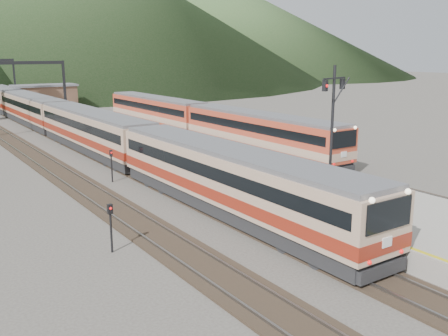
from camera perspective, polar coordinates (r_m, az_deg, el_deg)
track_main at (r=45.37m, az=-13.98°, el=1.52°), size 2.60×200.00×0.23m
track_far at (r=43.94m, az=-20.08°, el=0.74°), size 2.60×200.00×0.23m
track_second at (r=50.42m, az=-1.66°, el=3.02°), size 2.60×200.00×0.23m
platform at (r=45.72m, az=-6.54°, el=2.46°), size 8.00×100.00×1.00m
gantry_near at (r=58.25m, az=-22.22°, el=8.89°), size 9.55×0.25×8.00m
station_shed at (r=82.74m, az=-19.79°, el=7.92°), size 9.40×4.40×3.10m
hill_c at (r=246.63m, az=-3.87°, el=16.73°), size 160.00×160.00×50.00m
main_train at (r=56.48m, az=-18.46°, el=5.55°), size 3.11×85.26×3.80m
second_train at (r=51.71m, az=-2.80°, el=5.42°), size 2.89×39.31×3.52m
signal_mast at (r=24.30m, az=12.24°, el=4.71°), size 2.12×0.79×7.25m
short_signal_b at (r=35.43m, az=-12.75°, el=0.73°), size 0.27×0.23×2.27m
short_signal_c at (r=22.93m, az=-12.83°, el=-5.98°), size 0.23×0.17×2.27m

